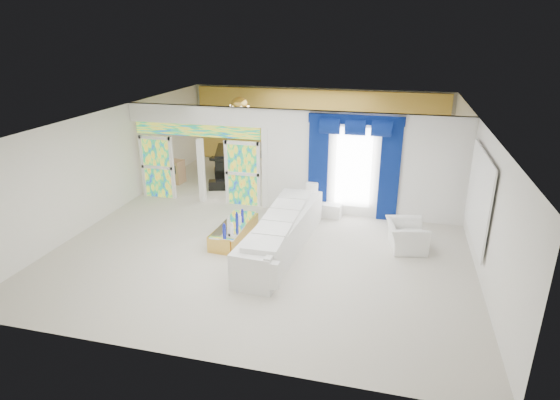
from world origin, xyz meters
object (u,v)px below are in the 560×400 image
(console_table, at_px, (321,209))
(armchair, at_px, (406,236))
(grand_piano, at_px, (238,162))
(white_sofa, at_px, (282,235))
(coffee_table, at_px, (234,232))

(console_table, xyz_separation_m, armchair, (2.37, -1.63, 0.15))
(armchair, bearing_deg, grand_piano, 41.68)
(white_sofa, bearing_deg, coffee_table, 172.17)
(console_table, relative_size, armchair, 1.10)
(grand_piano, bearing_deg, armchair, -55.64)
(armchair, bearing_deg, console_table, 45.35)
(white_sofa, relative_size, console_table, 3.68)
(console_table, distance_m, armchair, 2.88)
(console_table, height_order, armchair, armchair)
(console_table, bearing_deg, armchair, -34.47)
(coffee_table, relative_size, console_table, 1.59)
(white_sofa, xyz_separation_m, coffee_table, (-1.35, 0.30, -0.20))
(white_sofa, xyz_separation_m, grand_piano, (-3.06, 5.55, 0.10))
(armchair, distance_m, grand_piano, 7.63)
(white_sofa, height_order, armchair, white_sofa)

